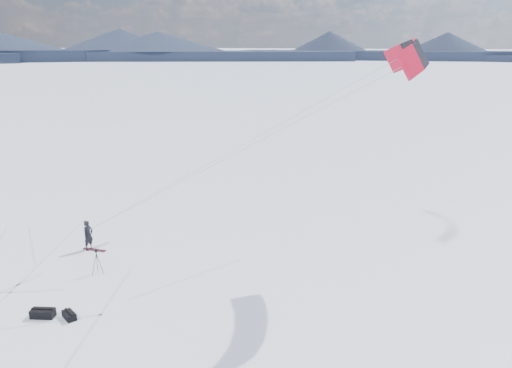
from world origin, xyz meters
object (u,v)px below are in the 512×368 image
at_px(snowboard, 94,250).
at_px(tripod, 97,258).
at_px(gear_bag_b, 69,315).
at_px(gear_bag_a, 43,313).
at_px(snowkiter, 90,250).

distance_m(snowboard, tripod, 3.20).
bearing_deg(tripod, gear_bag_b, -76.69).
distance_m(snowboard, gear_bag_a, 7.04).
bearing_deg(gear_bag_b, tripod, 141.28).
bearing_deg(snowboard, gear_bag_a, -72.03).
bearing_deg(tripod, gear_bag_a, -92.25).
bearing_deg(snowkiter, gear_bag_b, -140.23).
height_order(snowkiter, gear_bag_a, snowkiter).
distance_m(snowkiter, snowboard, 0.29).
height_order(snowboard, tripod, tripod).
height_order(snowkiter, tripod, tripod).
bearing_deg(gear_bag_a, tripod, 79.12).
bearing_deg(snowboard, tripod, -51.73).
xyz_separation_m(snowboard, gear_bag_a, (2.38, -6.62, 0.17)).
relative_size(snowboard, gear_bag_b, 1.62).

